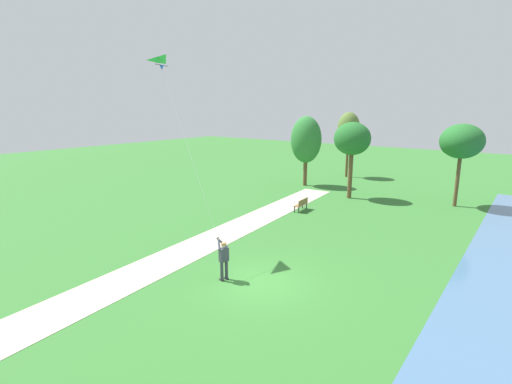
% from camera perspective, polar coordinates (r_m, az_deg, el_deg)
% --- Properties ---
extents(ground_plane, '(120.00, 120.00, 0.00)m').
position_cam_1_polar(ground_plane, '(16.53, 0.62, -13.53)').
color(ground_plane, '#33702D').
extents(walkway_path, '(5.23, 32.09, 0.02)m').
position_cam_1_polar(walkway_path, '(21.11, -7.87, -7.68)').
color(walkway_path, '#B7AD99').
rests_on(walkway_path, ground).
extents(person_kite_flyer, '(0.63, 0.51, 1.83)m').
position_cam_1_polar(person_kite_flyer, '(16.46, -4.89, -9.70)').
color(person_kite_flyer, '#232328').
rests_on(person_kite_flyer, ground).
extents(flying_kite, '(4.53, 1.76, 7.86)m').
position_cam_1_polar(flying_kite, '(19.31, -13.34, 18.13)').
color(flying_kite, green).
extents(park_bench_near_walkway, '(0.57, 1.53, 0.88)m').
position_cam_1_polar(park_bench_near_walkway, '(27.44, 6.87, -1.77)').
color(park_bench_near_walkway, olive).
rests_on(park_bench_near_walkway, ground).
extents(tree_lakeside_near, '(2.93, 2.57, 6.51)m').
position_cam_1_polar(tree_lakeside_near, '(35.94, 7.53, 7.76)').
color(tree_lakeside_near, brown).
rests_on(tree_lakeside_near, ground).
extents(tree_treeline_right, '(2.26, 2.46, 6.83)m').
position_cam_1_polar(tree_treeline_right, '(41.32, 13.75, 9.23)').
color(tree_treeline_right, brown).
rests_on(tree_treeline_right, ground).
extents(tree_behind_path, '(2.96, 2.54, 6.17)m').
position_cam_1_polar(tree_behind_path, '(31.39, 14.25, 7.66)').
color(tree_behind_path, brown).
rests_on(tree_behind_path, ground).
extents(tree_treeline_center, '(3.02, 3.30, 6.14)m').
position_cam_1_polar(tree_treeline_center, '(31.58, 28.54, 6.67)').
color(tree_treeline_center, brown).
rests_on(tree_treeline_center, ground).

